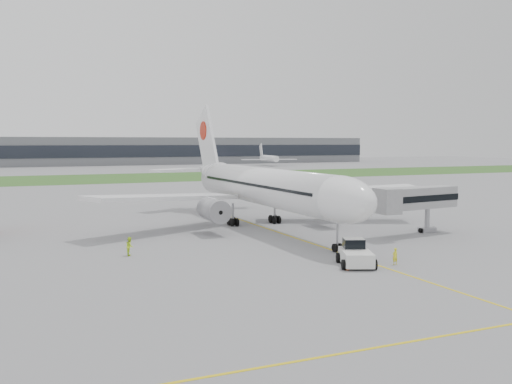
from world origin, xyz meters
name	(u,v)px	position (x,y,z in m)	size (l,w,h in m)	color
ground	(276,231)	(0.00, 0.00, 0.00)	(600.00, 600.00, 0.00)	gray
apron_markings	(293,237)	(0.00, -5.00, 0.00)	(70.00, 70.00, 0.04)	yellow
grass_strip	(115,178)	(0.00, 120.00, 0.01)	(600.00, 50.00, 0.02)	#3B5C22
terminal_building	(76,151)	(0.00, 229.87, 7.00)	(320.00, 22.30, 14.00)	slate
airliner	(260,185)	(0.00, 4.87, 5.66)	(48.13, 53.95, 17.88)	white
pushback_tug	(355,254)	(-1.89, -21.26, 1.10)	(4.48, 5.31, 2.39)	silver
jet_bridge	(412,199)	(14.22, -9.29, 4.49)	(13.08, 5.32, 6.07)	#9F9EA1
safety_cone_left	(347,267)	(-3.65, -22.65, 0.29)	(0.42, 0.42, 0.57)	#DC4F0B
safety_cone_right	(394,256)	(3.53, -20.04, 0.24)	(0.35, 0.35, 0.49)	#DC4F0B
ground_crew_near	(395,256)	(1.64, -22.60, 0.80)	(0.59, 0.38, 1.60)	yellow
ground_crew_far	(130,246)	(-20.39, -8.23, 0.96)	(0.93, 0.72, 1.91)	#D1FF2A
distant_aircraft_right	(269,166)	(86.14, 187.39, 0.00)	(27.73, 24.46, 10.60)	white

